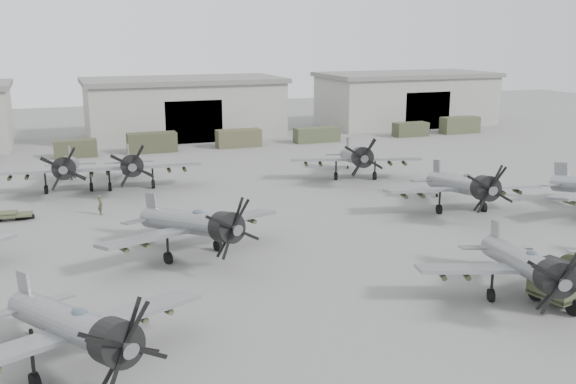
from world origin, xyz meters
name	(u,v)px	position (x,y,z in m)	size (l,w,h in m)	color
ground	(385,279)	(0.00, 0.00, 0.00)	(220.00, 220.00, 0.00)	#585956
hangar_center	(184,107)	(0.00, 61.96, 4.37)	(29.00, 14.80, 8.70)	gray
hangar_right	(406,98)	(38.00, 61.96, 4.37)	(29.00, 14.80, 8.70)	gray
support_truck_2	(75,149)	(-16.28, 50.00, 1.09)	(5.17, 2.20, 2.18)	#3A3C27
support_truck_3	(152,143)	(-6.75, 50.00, 1.29)	(6.30, 2.20, 2.58)	#373925
support_truck_4	(239,138)	(4.95, 50.00, 1.20)	(6.04, 2.20, 2.39)	#47462E
support_truck_5	(317,135)	(16.53, 50.00, 1.04)	(6.52, 2.20, 2.08)	#3F462E
support_truck_6	(411,129)	(31.90, 50.00, 1.03)	(5.23, 2.20, 2.07)	#3A3E28
support_truck_7	(460,125)	(40.67, 50.00, 1.26)	(6.13, 2.20, 2.53)	#41472F
aircraft_near_0	(75,327)	(-18.75, -5.41, 2.34)	(12.63, 11.43, 5.14)	gray
aircraft_near_1	(527,265)	(5.79, -5.91, 2.26)	(12.32, 11.11, 4.96)	gray
aircraft_mid_1	(194,224)	(-10.37, 8.19, 2.42)	(13.23, 11.93, 5.32)	gray
aircraft_mid_2	(464,185)	(13.70, 11.23, 2.46)	(13.63, 12.26, 5.41)	gray
aircraft_far_0	(131,165)	(-11.91, 29.90, 2.52)	(13.92, 12.52, 5.55)	gray
aircraft_far_1	(356,157)	(10.83, 26.07, 2.50)	(13.72, 12.35, 5.49)	gray
aircraft_extra_381	(67,167)	(-17.81, 30.84, 2.52)	(13.92, 12.52, 5.55)	gray
ground_crew	(100,205)	(-15.56, 21.66, 0.88)	(0.64, 0.42, 1.76)	#43482F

